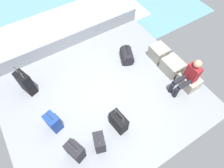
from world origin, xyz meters
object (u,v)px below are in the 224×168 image
object	(u,v)px
duffel_bag	(127,55)
suitcase_3	(26,83)
cargo_crate_1	(172,66)
suitcase_1	(99,142)
suitcase_2	(119,122)
suitcase_4	(75,151)
passenger_seated	(188,76)
cargo_crate_0	(159,53)
cargo_crate_2	(189,81)
suitcase_5	(53,122)

from	to	relation	value
duffel_bag	suitcase_3	bearing A→B (deg)	-99.70
cargo_crate_1	suitcase_1	xyz separation A→B (m)	(0.80, -2.88, 0.06)
suitcase_2	suitcase_4	world-z (taller)	suitcase_2
cargo_crate_1	passenger_seated	bearing A→B (deg)	-11.99
cargo_crate_0	cargo_crate_2	distance (m)	1.24
cargo_crate_1	suitcase_5	bearing A→B (deg)	-93.18
suitcase_3	suitcase_5	bearing A→B (deg)	7.59
passenger_seated	suitcase_3	world-z (taller)	passenger_seated
cargo_crate_1	suitcase_5	world-z (taller)	suitcase_5
suitcase_2	duffel_bag	world-z (taller)	suitcase_2
cargo_crate_2	passenger_seated	world-z (taller)	passenger_seated
cargo_crate_0	passenger_seated	distance (m)	1.29
cargo_crate_1	suitcase_2	bearing A→B (deg)	-74.71
cargo_crate_1	suitcase_4	distance (m)	3.49
suitcase_3	suitcase_2	bearing A→B (deg)	34.61
cargo_crate_2	suitcase_5	bearing A→B (deg)	-102.80
suitcase_1	suitcase_5	xyz separation A→B (m)	(-1.00, -0.69, -0.00)
cargo_crate_2	suitcase_4	xyz separation A→B (m)	(0.06, -3.47, 0.08)
suitcase_1	suitcase_2	world-z (taller)	suitcase_2
cargo_crate_0	suitcase_1	bearing A→B (deg)	-63.92
cargo_crate_0	suitcase_1	xyz separation A→B (m)	(1.41, -2.89, 0.05)
suitcase_1	suitcase_2	xyz separation A→B (m)	(-0.18, 0.63, -0.01)
cargo_crate_0	suitcase_4	world-z (taller)	suitcase_4
cargo_crate_1	passenger_seated	xyz separation A→B (m)	(0.62, -0.13, 0.34)
passenger_seated	suitcase_3	size ratio (longest dim) A/B	1.14
suitcase_1	suitcase_3	xyz separation A→B (m)	(-2.35, -0.87, 0.09)
cargo_crate_0	suitcase_1	distance (m)	3.21
suitcase_3	suitcase_4	distance (m)	2.25
cargo_crate_1	duffel_bag	bearing A→B (deg)	-140.81
suitcase_5	cargo_crate_2	bearing A→B (deg)	77.20
cargo_crate_2	suitcase_2	bearing A→B (deg)	-90.15
passenger_seated	suitcase_4	xyz separation A→B (m)	(0.06, -3.30, -0.29)
passenger_seated	cargo_crate_2	bearing A→B (deg)	90.00
passenger_seated	suitcase_5	bearing A→B (deg)	-103.44
cargo_crate_0	duffel_bag	bearing A→B (deg)	-116.89
cargo_crate_2	suitcase_5	xyz separation A→B (m)	(-0.82, -3.62, 0.08)
cargo_crate_0	suitcase_1	size ratio (longest dim) A/B	0.77
cargo_crate_1	suitcase_3	bearing A→B (deg)	-112.43
cargo_crate_2	cargo_crate_1	bearing A→B (deg)	-175.84
suitcase_2	suitcase_1	bearing A→B (deg)	-73.90
cargo_crate_0	passenger_seated	world-z (taller)	passenger_seated
cargo_crate_0	suitcase_4	bearing A→B (deg)	-69.31
cargo_crate_1	suitcase_1	bearing A→B (deg)	-74.54
passenger_seated	suitcase_3	distance (m)	4.22
cargo_crate_0	cargo_crate_1	bearing A→B (deg)	-0.43
suitcase_3	suitcase_4	world-z (taller)	suitcase_3
suitcase_4	suitcase_1	bearing A→B (deg)	77.88
suitcase_5	duffel_bag	size ratio (longest dim) A/B	0.95
suitcase_4	suitcase_5	xyz separation A→B (m)	(-0.88, -0.14, 0.00)
cargo_crate_0	suitcase_4	size ratio (longest dim) A/B	0.76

